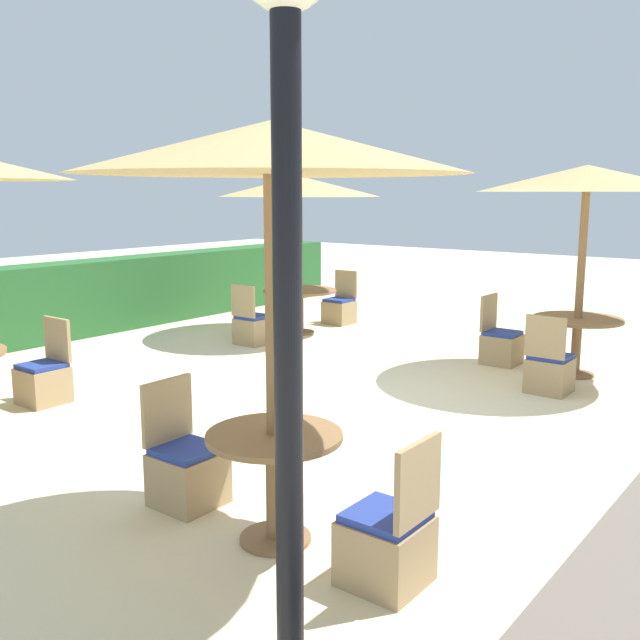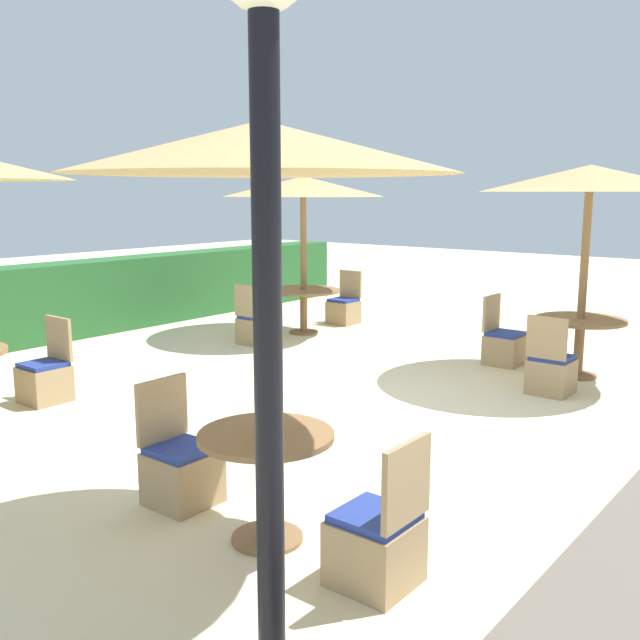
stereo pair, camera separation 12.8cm
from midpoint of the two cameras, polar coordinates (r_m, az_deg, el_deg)
ground_plane at (r=7.78m, az=3.96°, el=-7.03°), size 40.00×40.00×0.00m
hedge_row at (r=11.95m, az=-20.07°, el=1.40°), size 13.00×0.70×1.20m
lamp_post at (r=2.83m, az=-3.04°, el=11.17°), size 0.36×0.36×3.32m
patio_chair_back_left_east at (r=8.47m, az=-20.69°, el=-4.40°), size 0.46×0.46×0.93m
parasol_front_right at (r=9.36m, az=21.17°, el=10.45°), size 2.64×2.64×2.62m
round_table_front_right at (r=9.51m, az=20.45°, el=-0.79°), size 1.10×1.10×0.75m
patio_chair_front_right_west at (r=8.67m, az=18.38°, el=-3.93°), size 0.46×0.46×0.93m
patio_chair_front_right_north at (r=9.94m, az=14.82°, el=-1.97°), size 0.46×0.46×0.93m
parasol_back_right at (r=11.57m, az=-1.03°, el=10.57°), size 2.58×2.58×2.55m
round_table_back_right at (r=11.69m, az=-1.00°, el=1.82°), size 1.20×1.20×0.73m
patio_chair_back_right_west at (r=10.95m, az=-4.85°, el=-0.56°), size 0.46×0.46×0.93m
patio_chair_back_right_east at (r=12.60m, az=2.22°, el=0.89°), size 0.46×0.46×0.93m
parasol_front_left at (r=4.46m, az=-3.83°, el=13.40°), size 2.45×2.45×2.73m
round_table_front_left at (r=4.79m, az=-3.54°, el=-11.24°), size 0.90×0.90×0.75m
patio_chair_front_left_north at (r=5.52m, az=-10.41°, el=-11.67°), size 0.46×0.46×0.93m
patio_chair_front_left_south at (r=4.42m, az=5.47°, el=-17.33°), size 0.46×0.46×0.93m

